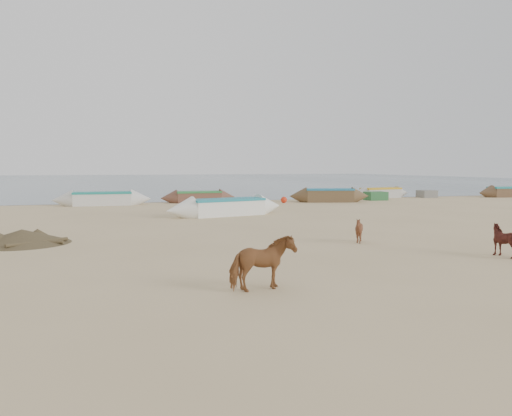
{
  "coord_description": "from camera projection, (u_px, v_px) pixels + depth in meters",
  "views": [
    {
      "loc": [
        -5.57,
        -13.88,
        2.57
      ],
      "look_at": [
        0.0,
        4.0,
        1.0
      ],
      "focal_mm": 35.0,
      "sensor_mm": 36.0,
      "label": 1
    }
  ],
  "objects": [
    {
      "name": "calf_right",
      "position": [
        508.0,
        240.0,
        14.2
      ],
      "size": [
        1.16,
        1.2,
        0.92
      ],
      "primitive_type": "imported",
      "rotation": [
        0.0,
        0.0,
        2.17
      ],
      "color": "maroon",
      "rests_on": "ground"
    },
    {
      "name": "calf_front",
      "position": [
        359.0,
        230.0,
        16.71
      ],
      "size": [
        0.93,
        0.88,
        0.86
      ],
      "primitive_type": "imported",
      "rotation": [
        0.0,
        0.0,
        -1.3
      ],
      "color": "#562E1B",
      "rests_on": "ground"
    },
    {
      "name": "debris_pile",
      "position": [
        22.0,
        236.0,
        16.6
      ],
      "size": [
        3.8,
        3.8,
        0.48
      ],
      "primitive_type": "cone",
      "rotation": [
        0.0,
        0.0,
        -0.26
      ],
      "color": "brown",
      "rests_on": "ground"
    },
    {
      "name": "sea",
      "position": [
        132.0,
        180.0,
        93.08
      ],
      "size": [
        160.0,
        160.0,
        0.0
      ],
      "primitive_type": "plane",
      "color": "slate",
      "rests_on": "ground"
    },
    {
      "name": "cow_adult",
      "position": [
        262.0,
        263.0,
        10.29
      ],
      "size": [
        1.44,
        0.83,
        1.15
      ],
      "primitive_type": "imported",
      "rotation": [
        0.0,
        0.0,
        1.73
      ],
      "color": "brown",
      "rests_on": "ground"
    },
    {
      "name": "beach_clutter",
      "position": [
        237.0,
        198.0,
        35.22
      ],
      "size": [
        41.77,
        3.93,
        0.64
      ],
      "color": "#32703F",
      "rests_on": "ground"
    },
    {
      "name": "near_canoe",
      "position": [
        227.0,
        207.0,
        26.03
      ],
      "size": [
        6.83,
        2.99,
        0.89
      ],
      "primitive_type": null,
      "rotation": [
        0.0,
        0.0,
        0.25
      ],
      "color": "white",
      "rests_on": "ground"
    },
    {
      "name": "waterline_canoes",
      "position": [
        193.0,
        197.0,
        34.55
      ],
      "size": [
        61.08,
        5.34,
        0.97
      ],
      "color": "brown",
      "rests_on": "ground"
    },
    {
      "name": "ground",
      "position": [
        295.0,
        251.0,
        15.07
      ],
      "size": [
        140.0,
        140.0,
        0.0
      ],
      "primitive_type": "plane",
      "color": "tan",
      "rests_on": "ground"
    }
  ]
}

